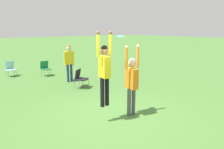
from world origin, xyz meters
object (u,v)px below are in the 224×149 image
at_px(person_jumping, 104,67).
at_px(camping_chair_0, 80,77).
at_px(person_spectator_near, 69,59).
at_px(camping_chair_1, 10,68).
at_px(person_defending, 132,79).
at_px(frisbee, 121,37).
at_px(camping_chair_2, 45,67).

xyz_separation_m(person_jumping, camping_chair_0, (1.46, 3.64, -1.12)).
bearing_deg(person_spectator_near, camping_chair_1, 133.32).
bearing_deg(person_defending, camping_chair_1, -161.72).
bearing_deg(person_defending, person_spectator_near, -177.84).
bearing_deg(camping_chair_0, frisbee, 41.18).
xyz_separation_m(frisbee, camping_chair_2, (0.63, 6.97, -1.94)).
relative_size(camping_chair_1, camping_chair_2, 1.02).
distance_m(camping_chair_0, camping_chair_2, 3.44).
relative_size(frisbee, person_spectator_near, 0.13).
bearing_deg(person_jumping, camping_chair_1, 12.10).
xyz_separation_m(person_jumping, frisbee, (0.70, 0.11, 0.83)).
relative_size(camping_chair_0, person_spectator_near, 0.46).
xyz_separation_m(person_jumping, camping_chair_2, (1.32, 7.07, -1.11)).
bearing_deg(camping_chair_1, frisbee, 83.12).
bearing_deg(person_jumping, camping_chair_0, -11.29).
relative_size(person_defending, frisbee, 9.34).
bearing_deg(camping_chair_2, person_spectator_near, 99.11).
bearing_deg(person_jumping, camping_chair_2, -0.06).
xyz_separation_m(person_defending, camping_chair_2, (0.41, 7.25, -0.67)).
xyz_separation_m(frisbee, camping_chair_0, (0.76, 3.53, -1.94)).
relative_size(person_jumping, camping_chair_1, 2.46).
relative_size(person_jumping, person_defending, 0.97).
distance_m(frisbee, person_spectator_near, 5.07).
height_order(person_defending, camping_chair_0, person_defending).
height_order(frisbee, camping_chair_0, frisbee).
bearing_deg(person_spectator_near, person_jumping, -95.15).
xyz_separation_m(person_jumping, person_defending, (0.92, -0.17, -0.44)).
xyz_separation_m(person_jumping, camping_chair_1, (-0.22, 8.23, -1.11)).
relative_size(camping_chair_1, person_spectator_near, 0.46).
height_order(person_jumping, camping_chair_1, person_jumping).
bearing_deg(camping_chair_2, frisbee, 84.95).
bearing_deg(person_defending, camping_chair_0, -177.54).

